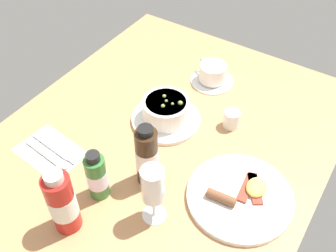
{
  "coord_description": "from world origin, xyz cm",
  "views": [
    {
      "loc": [
        56.89,
        40.33,
        78.13
      ],
      "look_at": [
        -2.84,
        1.61,
        5.81
      ],
      "focal_mm": 41.78,
      "sensor_mm": 36.0,
      "label": 1
    }
  ],
  "objects": [
    {
      "name": "cutlery_setting",
      "position": [
        17.4,
        -21.78,
        0.26
      ],
      "size": [
        13.89,
        18.67,
        0.9
      ],
      "color": "white",
      "rests_on": "ground_plane"
    },
    {
      "name": "creamer_jug",
      "position": [
        -17.44,
        13.22,
        2.63
      ],
      "size": [
        4.93,
        5.03,
        5.64
      ],
      "color": "white",
      "rests_on": "ground_plane"
    },
    {
      "name": "ground_plane",
      "position": [
        0.0,
        0.0,
        -1.5
      ],
      "size": [
        110.0,
        84.0,
        3.0
      ],
      "primitive_type": "cube",
      "color": "#B27F51"
    },
    {
      "name": "coffee_cup",
      "position": [
        -31.8,
        -0.72,
        2.93
      ],
      "size": [
        13.51,
        13.51,
        6.28
      ],
      "color": "white",
      "rests_on": "ground_plane"
    },
    {
      "name": "sauce_bottle_red",
      "position": [
        30.36,
        -3.39,
        8.36
      ],
      "size": [
        6.08,
        6.08,
        18.09
      ],
      "color": "#B21E19",
      "rests_on": "ground_plane"
    },
    {
      "name": "wine_glass",
      "position": [
        18.1,
        11.42,
        10.83
      ],
      "size": [
        5.6,
        5.6,
        16.24
      ],
      "color": "white",
      "rests_on": "ground_plane"
    },
    {
      "name": "breakfast_plate",
      "position": [
        3.21,
        25.96,
        0.9
      ],
      "size": [
        25.19,
        25.19,
        3.7
      ],
      "color": "white",
      "rests_on": "ground_plane"
    },
    {
      "name": "sauce_bottle_brown",
      "position": [
        10.34,
        4.32,
        8.28
      ],
      "size": [
        5.46,
        5.46,
        17.87
      ],
      "color": "#382314",
      "rests_on": "ground_plane"
    },
    {
      "name": "sauce_bottle_green",
      "position": [
        20.07,
        -2.95,
        6.38
      ],
      "size": [
        4.91,
        4.91,
        14.12
      ],
      "color": "#337233",
      "rests_on": "ground_plane"
    },
    {
      "name": "porridge_bowl",
      "position": [
        -9.1,
        -3.14,
        3.57
      ],
      "size": [
        19.49,
        19.49,
        8.12
      ],
      "color": "white",
      "rests_on": "ground_plane"
    }
  ]
}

